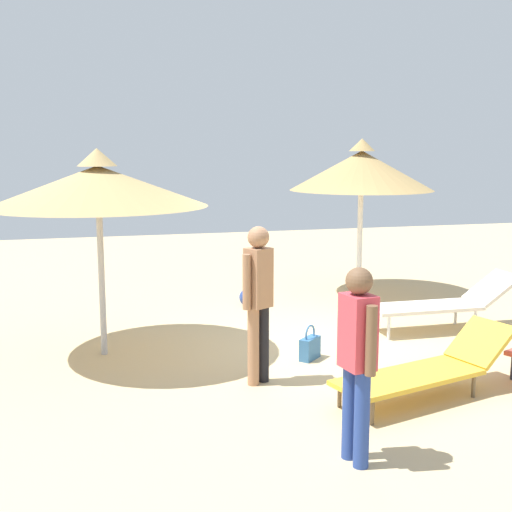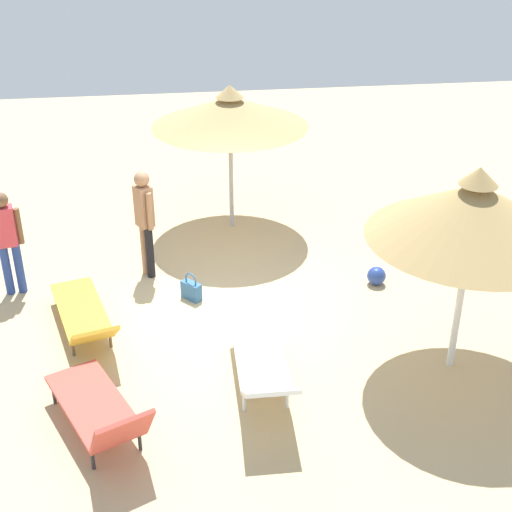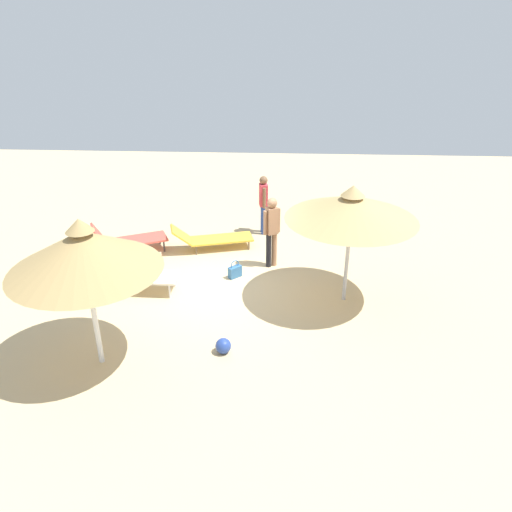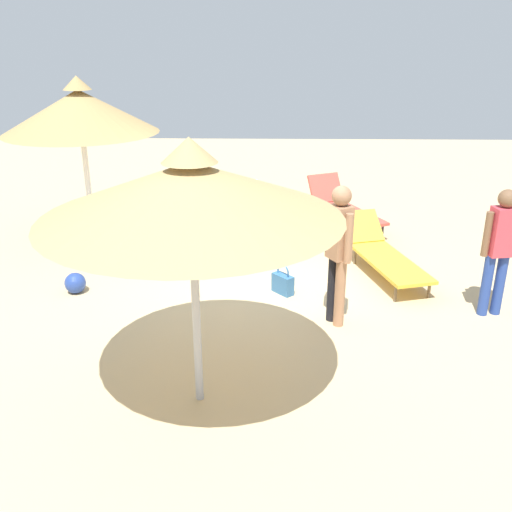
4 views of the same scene
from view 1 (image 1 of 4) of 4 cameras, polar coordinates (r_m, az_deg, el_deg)
ground at (r=8.89m, az=5.60°, el=-8.13°), size 24.00×24.00×0.10m
parasol_umbrella_near_left at (r=8.35m, az=-13.57°, el=5.95°), size 2.71×2.71×2.62m
parasol_umbrella_back at (r=11.80m, az=9.16°, el=7.35°), size 2.54×2.54×2.79m
lounge_chair_front at (r=7.25m, az=14.72°, el=-9.39°), size 2.21×1.14×0.70m
lounge_chair_edge at (r=9.88m, az=16.04°, el=-3.85°), size 2.18×0.67×0.81m
person_standing_far_left at (r=5.50m, az=8.80°, el=-8.34°), size 0.26×0.47×1.67m
person_standing_near_right at (r=7.24m, az=0.21°, el=-3.36°), size 0.40×0.32×1.78m
handbag at (r=8.31m, az=4.71°, el=-7.89°), size 0.34×0.32×0.45m
beach_ball at (r=10.99m, az=-0.71°, el=-3.62°), size 0.30×0.30×0.30m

